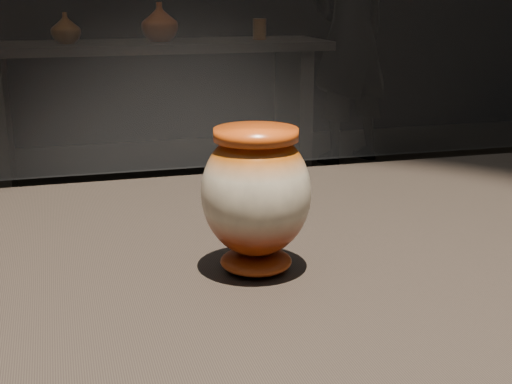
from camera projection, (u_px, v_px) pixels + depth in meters
main_vase at (256, 195)px, 0.72m from camera, size 0.14×0.14×0.15m
back_shelf at (154, 88)px, 4.11m from camera, size 2.00×0.60×0.90m
back_vase_left at (66, 28)px, 3.84m from camera, size 0.23×0.23×0.17m
back_vase_mid at (160, 22)px, 4.00m from camera, size 0.28×0.28×0.22m
back_vase_right at (260, 29)px, 4.18m from camera, size 0.08×0.08×0.12m
visitor at (351, 33)px, 4.86m from camera, size 0.76×0.63×1.79m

